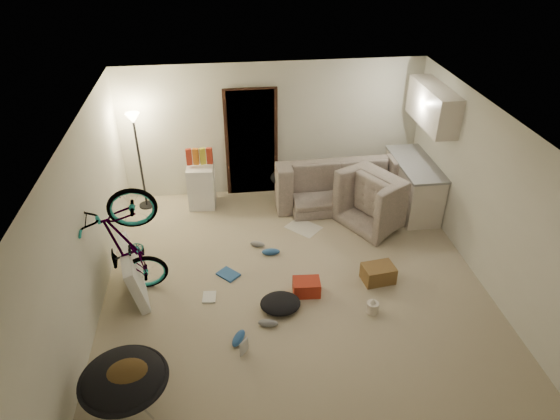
{
  "coord_description": "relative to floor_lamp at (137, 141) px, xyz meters",
  "views": [
    {
      "loc": [
        -0.92,
        -5.52,
        4.83
      ],
      "look_at": [
        -0.16,
        0.6,
        1.0
      ],
      "focal_mm": 32.0,
      "sensor_mm": 36.0,
      "label": 1
    }
  ],
  "objects": [
    {
      "name": "floor",
      "position": [
        2.4,
        -2.65,
        -1.32
      ],
      "size": [
        5.5,
        6.0,
        0.02
      ],
      "primitive_type": "cube",
      "color": "tan",
      "rests_on": "ground"
    },
    {
      "name": "ceiling",
      "position": [
        2.4,
        -2.65,
        1.2
      ],
      "size": [
        5.5,
        6.0,
        0.02
      ],
      "primitive_type": "cube",
      "color": "white",
      "rests_on": "wall_back"
    },
    {
      "name": "wall_back",
      "position": [
        2.4,
        0.36,
        -0.06
      ],
      "size": [
        5.5,
        0.02,
        2.5
      ],
      "primitive_type": "cube",
      "color": "silver",
      "rests_on": "floor"
    },
    {
      "name": "wall_front",
      "position": [
        2.4,
        -5.66,
        -0.06
      ],
      "size": [
        5.5,
        0.02,
        2.5
      ],
      "primitive_type": "cube",
      "color": "silver",
      "rests_on": "floor"
    },
    {
      "name": "wall_left",
      "position": [
        -0.36,
        -2.65,
        -0.06
      ],
      "size": [
        0.02,
        6.0,
        2.5
      ],
      "primitive_type": "cube",
      "color": "silver",
      "rests_on": "floor"
    },
    {
      "name": "wall_right",
      "position": [
        5.16,
        -2.65,
        -0.06
      ],
      "size": [
        0.02,
        6.0,
        2.5
      ],
      "primitive_type": "cube",
      "color": "silver",
      "rests_on": "floor"
    },
    {
      "name": "doorway",
      "position": [
        2.0,
        0.32,
        -0.29
      ],
      "size": [
        0.85,
        0.1,
        2.04
      ],
      "primitive_type": "cube",
      "color": "black",
      "rests_on": "floor"
    },
    {
      "name": "door_trim",
      "position": [
        2.0,
        0.29,
        -0.29
      ],
      "size": [
        0.97,
        0.04,
        2.1
      ],
      "primitive_type": "cube",
      "color": "#321A11",
      "rests_on": "floor"
    },
    {
      "name": "floor_lamp",
      "position": [
        0.0,
        0.0,
        0.0
      ],
      "size": [
        0.28,
        0.28,
        1.81
      ],
      "color": "black",
      "rests_on": "floor"
    },
    {
      "name": "kitchen_counter",
      "position": [
        4.83,
        -0.65,
        -0.87
      ],
      "size": [
        0.6,
        1.5,
        0.88
      ],
      "primitive_type": "cube",
      "color": "beige",
      "rests_on": "floor"
    },
    {
      "name": "counter_top",
      "position": [
        4.83,
        -0.65,
        -0.41
      ],
      "size": [
        0.64,
        1.54,
        0.04
      ],
      "primitive_type": "cube",
      "color": "gray",
      "rests_on": "kitchen_counter"
    },
    {
      "name": "kitchen_uppers",
      "position": [
        4.96,
        -0.65,
        0.64
      ],
      "size": [
        0.38,
        1.4,
        0.65
      ],
      "primitive_type": "cube",
      "color": "beige",
      "rests_on": "wall_right"
    },
    {
      "name": "sofa",
      "position": [
        3.53,
        -0.2,
        -0.97
      ],
      "size": [
        2.35,
        0.98,
        0.68
      ],
      "primitive_type": "imported",
      "rotation": [
        0.0,
        0.0,
        3.17
      ],
      "color": "#39413A",
      "rests_on": "floor"
    },
    {
      "name": "armchair",
      "position": [
        4.2,
        -0.98,
        -0.95
      ],
      "size": [
        1.39,
        1.44,
        0.72
      ],
      "primitive_type": "imported",
      "rotation": [
        0.0,
        0.0,
        2.09
      ],
      "color": "#39413A",
      "rests_on": "floor"
    },
    {
      "name": "bicycle",
      "position": [
        0.1,
        -2.49,
        -0.82
      ],
      "size": [
        1.93,
        0.98,
        1.07
      ],
      "primitive_type": "imported",
      "rotation": [
        0.0,
        -0.17,
        1.67
      ],
      "color": "black",
      "rests_on": "floor"
    },
    {
      "name": "book_asset",
      "position": [
        1.52,
        -3.84,
        -1.3
      ],
      "size": [
        0.27,
        0.27,
        0.02
      ],
      "primitive_type": "imported",
      "rotation": [
        0.0,
        0.0,
        0.85
      ],
      "color": "#A12918",
      "rests_on": "floor"
    },
    {
      "name": "mini_fridge",
      "position": [
        1.04,
        -0.1,
        -0.91
      ],
      "size": [
        0.5,
        0.5,
        0.8
      ],
      "primitive_type": "cube",
      "rotation": [
        0.0,
        0.0,
        -0.06
      ],
      "color": "white",
      "rests_on": "floor"
    },
    {
      "name": "snack_box_0",
      "position": [
        0.87,
        -0.1,
        -0.31
      ],
      "size": [
        0.11,
        0.08,
        0.3
      ],
      "primitive_type": "cube",
      "rotation": [
        0.0,
        0.0,
        0.15
      ],
      "color": "#A12918",
      "rests_on": "mini_fridge"
    },
    {
      "name": "snack_box_1",
      "position": [
        0.99,
        -0.1,
        -0.31
      ],
      "size": [
        0.11,
        0.09,
        0.3
      ],
      "primitive_type": "cube",
      "rotation": [
        0.0,
        0.0,
        -0.23
      ],
      "color": "#C46318",
      "rests_on": "mini_fridge"
    },
    {
      "name": "snack_box_2",
      "position": [
        1.11,
        -0.1,
        -0.31
      ],
      "size": [
        0.11,
        0.09,
        0.3
      ],
      "primitive_type": "cube",
      "rotation": [
        0.0,
        0.0,
        0.23
      ],
      "color": "gold",
      "rests_on": "mini_fridge"
    },
    {
      "name": "snack_box_3",
      "position": [
        1.23,
        -0.1,
        -0.31
      ],
      "size": [
        0.11,
        0.09,
        0.3
      ],
      "primitive_type": "cube",
      "rotation": [
        0.0,
        0.0,
        -0.17
      ],
      "color": "#A12918",
      "rests_on": "mini_fridge"
    },
    {
      "name": "saucer_chair",
      "position": [
        0.26,
        -4.43,
        -0.9
      ],
      "size": [
        0.96,
        0.96,
        0.68
      ],
      "color": "silver",
      "rests_on": "floor"
    },
    {
      "name": "hoodie",
      "position": [
        0.31,
        -4.46,
        -0.7
      ],
      "size": [
        0.54,
        0.47,
        0.22
      ],
      "primitive_type": "ellipsoid",
      "rotation": [
        0.0,
        0.0,
        0.16
      ],
      "color": "#493419",
      "rests_on": "saucer_chair"
    },
    {
      "name": "sofa_drape",
      "position": [
        2.58,
        -0.2,
        -0.77
      ],
      "size": [
        0.62,
        0.54,
        0.28
      ],
      "primitive_type": "ellipsoid",
      "rotation": [
        0.0,
        0.0,
        0.15
      ],
      "color": "black",
      "rests_on": "sofa"
    },
    {
      "name": "tv_box",
      "position": [
        0.1,
        -2.42,
        -0.95
      ],
      "size": [
        0.5,
        1.11,
        0.72
      ],
      "primitive_type": "cube",
      "rotation": [
        0.0,
        -0.21,
        0.22
      ],
      "color": "silver",
      "rests_on": "floor"
    },
    {
      "name": "drink_case_a",
      "position": [
        3.64,
        -2.61,
        -1.18
      ],
      "size": [
        0.5,
        0.38,
        0.26
      ],
      "primitive_type": "cube",
      "rotation": [
        0.0,
        0.0,
        0.13
      ],
      "color": "brown",
      "rests_on": "floor"
    },
    {
      "name": "drink_case_b",
      "position": [
        2.54,
        -2.76,
        -1.2
      ],
      "size": [
        0.4,
        0.31,
        0.22
      ],
      "primitive_type": "cube",
      "rotation": [
        0.0,
        0.0,
        -0.06
      ],
      "color": "#A12918",
      "rests_on": "floor"
    },
    {
      "name": "juicer",
      "position": [
        3.37,
        -3.26,
        -1.21
      ],
      "size": [
        0.16,
        0.16,
        0.24
      ],
      "color": "beige",
      "rests_on": "floor"
    },
    {
      "name": "newspaper",
      "position": [
        2.77,
        -1.08,
        -1.3
      ],
      "size": [
        0.69,
        0.69,
        0.01
      ],
      "primitive_type": "cube",
      "rotation": [
        0.0,
        0.0,
        0.78
      ],
      "color": "silver",
      "rests_on": "floor"
    },
    {
      "name": "book_blue",
      "position": [
        1.43,
        -2.22,
        -1.29
      ],
      "size": [
        0.38,
        0.38,
        0.03
      ],
      "primitive_type": "cube",
      "rotation": [
        0.0,
        0.0,
        0.75
      ],
      "color": "#285493",
      "rests_on": "floor"
    },
    {
      "name": "book_white",
      "position": [
        1.14,
        -2.69,
        -1.3
      ],
      "size": [
        0.21,
        0.26,
        0.02
      ],
      "primitive_type": "cube",
      "rotation": [
        0.0,
        0.0,
        -0.08
      ],
      "color": "silver",
      "rests_on": "floor"
    },
    {
      "name": "shoe_0",
      "position": [
        2.13,
        -1.78,
        -1.25
      ],
      "size": [
        0.3,
        0.14,
        0.11
      ],
      "primitive_type": "ellipsoid",
      "rotation": [
        0.0,
        0.0,
        -0.06
      ],
      "color": "#285493",
      "rests_on": "floor"
    },
    {
      "name": "shoe_1",
      "position": [
        1.93,
        -1.53,
        -1.26
      ],
      "size": [
        0.27,
        0.18,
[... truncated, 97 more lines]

